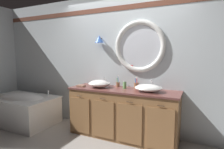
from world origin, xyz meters
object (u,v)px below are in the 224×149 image
object	(u,v)px
sink_basin_left	(99,84)
folded_hand_towel	(81,86)
toothbrush_holder_left	(118,84)
toothbrush_holder_right	(136,85)
bathtub	(22,107)
sink_basin_right	(148,88)
soap_dispenser	(125,85)

from	to	relation	value
sink_basin_left	folded_hand_towel	world-z (taller)	sink_basin_left
sink_basin_left	toothbrush_holder_left	size ratio (longest dim) A/B	1.89
folded_hand_towel	sink_basin_left	bearing A→B (deg)	13.96
toothbrush_holder_left	toothbrush_holder_right	bearing A→B (deg)	-8.32
bathtub	sink_basin_right	size ratio (longest dim) A/B	3.38
toothbrush_holder_left	sink_basin_left	bearing A→B (deg)	-140.83
toothbrush_holder_right	soap_dispenser	xyz separation A→B (m)	(-0.19, -0.07, 0.00)
soap_dispenser	toothbrush_holder_left	bearing A→B (deg)	145.54
toothbrush_holder_left	soap_dispenser	world-z (taller)	toothbrush_holder_left
sink_basin_left	sink_basin_right	bearing A→B (deg)	-0.00
sink_basin_left	soap_dispenser	world-z (taller)	soap_dispenser
sink_basin_right	folded_hand_towel	world-z (taller)	sink_basin_right
toothbrush_holder_right	soap_dispenser	bearing A→B (deg)	-158.95
sink_basin_left	sink_basin_right	size ratio (longest dim) A/B	0.92
toothbrush_holder_right	toothbrush_holder_left	bearing A→B (deg)	171.68
bathtub	toothbrush_holder_left	xyz separation A→B (m)	(2.03, 0.51, 0.57)
toothbrush_holder_right	sink_basin_left	bearing A→B (deg)	-165.45
sink_basin_left	toothbrush_holder_right	world-z (taller)	toothbrush_holder_right
bathtub	sink_basin_left	xyz separation A→B (m)	(1.75, 0.29, 0.59)
sink_basin_left	toothbrush_holder_right	size ratio (longest dim) A/B	1.83
toothbrush_holder_right	folded_hand_towel	bearing A→B (deg)	-165.65
sink_basin_right	folded_hand_towel	size ratio (longest dim) A/B	2.79
sink_basin_left	folded_hand_towel	distance (m)	0.36
sink_basin_left	toothbrush_holder_left	world-z (taller)	toothbrush_holder_left
bathtub	toothbrush_holder_left	bearing A→B (deg)	14.14
sink_basin_right	soap_dispenser	xyz separation A→B (m)	(-0.45, 0.10, 0.00)
bathtub	folded_hand_towel	size ratio (longest dim) A/B	9.45
soap_dispenser	sink_basin_right	bearing A→B (deg)	-12.16
bathtub	sink_basin_right	xyz separation A→B (m)	(2.67, 0.29, 0.58)
bathtub	sink_basin_left	distance (m)	1.87
soap_dispenser	toothbrush_holder_right	bearing A→B (deg)	21.05
sink_basin_right	toothbrush_holder_left	distance (m)	0.68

